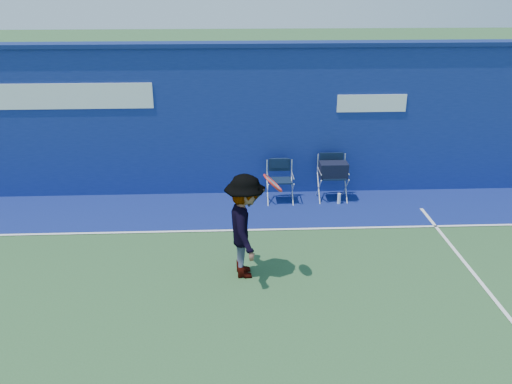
{
  "coord_description": "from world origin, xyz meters",
  "views": [
    {
      "loc": [
        0.79,
        -5.61,
        4.37
      ],
      "look_at": [
        1.17,
        2.6,
        1.0
      ],
      "focal_mm": 38.0,
      "sensor_mm": 36.0,
      "label": 1
    }
  ],
  "objects_px": {
    "directors_chair_left": "(280,188)",
    "water_bottle": "(339,199)",
    "tennis_player": "(245,226)",
    "directors_chair_right": "(333,182)"
  },
  "relations": [
    {
      "from": "directors_chair_left",
      "to": "directors_chair_right",
      "type": "bearing_deg",
      "value": 2.8
    },
    {
      "from": "tennis_player",
      "to": "directors_chair_right",
      "type": "bearing_deg",
      "value": 57.25
    },
    {
      "from": "tennis_player",
      "to": "directors_chair_left",
      "type": "bearing_deg",
      "value": 74.65
    },
    {
      "from": "directors_chair_left",
      "to": "water_bottle",
      "type": "bearing_deg",
      "value": -8.79
    },
    {
      "from": "directors_chair_left",
      "to": "tennis_player",
      "type": "distance_m",
      "value": 2.98
    },
    {
      "from": "directors_chair_left",
      "to": "directors_chair_right",
      "type": "height_order",
      "value": "directors_chair_right"
    },
    {
      "from": "directors_chair_right",
      "to": "tennis_player",
      "type": "bearing_deg",
      "value": -122.75
    },
    {
      "from": "directors_chair_right",
      "to": "water_bottle",
      "type": "xyz_separation_m",
      "value": [
        0.11,
        -0.24,
        -0.28
      ]
    },
    {
      "from": "directors_chair_left",
      "to": "water_bottle",
      "type": "height_order",
      "value": "directors_chair_left"
    },
    {
      "from": "water_bottle",
      "to": "tennis_player",
      "type": "xyz_separation_m",
      "value": [
        -1.96,
        -2.65,
        0.71
      ]
    }
  ]
}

